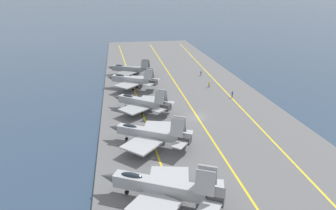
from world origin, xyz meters
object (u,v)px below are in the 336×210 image
object	(u,v)px
parked_jet_third	(142,102)
parked_jet_fourth	(132,80)
parked_jet_second	(150,133)
parked_jet_fifth	(130,69)
crew_purple_vest	(201,73)
parked_jet_nearest	(162,187)
crew_yellow_vest	(209,84)
crew_blue_vest	(232,94)

from	to	relation	value
parked_jet_third	parked_jet_fourth	bearing A→B (deg)	4.12
parked_jet_third	parked_jet_fourth	world-z (taller)	parked_jet_fourth
parked_jet_second	parked_jet_third	world-z (taller)	parked_jet_second
parked_jet_third	parked_jet_fifth	bearing A→B (deg)	1.90
parked_jet_third	crew_purple_vest	bearing A→B (deg)	-38.27
parked_jet_fifth	parked_jet_third	bearing A→B (deg)	-178.10
parked_jet_nearest	crew_purple_vest	bearing A→B (deg)	-20.02
parked_jet_third	crew_yellow_vest	size ratio (longest dim) A/B	8.37
parked_jet_nearest	crew_yellow_vest	world-z (taller)	parked_jet_nearest
parked_jet_second	crew_purple_vest	xyz separation A→B (m)	(44.13, -21.67, -1.29)
crew_purple_vest	parked_jet_nearest	bearing A→B (deg)	159.98
crew_blue_vest	crew_purple_vest	bearing A→B (deg)	6.40
parked_jet_nearest	parked_jet_fourth	xyz separation A→B (m)	(49.94, 1.19, 0.35)
parked_jet_fourth	crew_yellow_vest	bearing A→B (deg)	-95.22
parked_jet_third	crew_blue_vest	bearing A→B (deg)	-76.93
parked_jet_second	crew_yellow_vest	distance (m)	38.06
crew_yellow_vest	crew_blue_vest	xyz separation A→B (m)	(-9.78, -3.37, 0.04)
parked_jet_second	parked_jet_fifth	bearing A→B (deg)	1.47
parked_jet_second	crew_yellow_vest	size ratio (longest dim) A/B	9.05
crew_yellow_vest	crew_blue_vest	world-z (taller)	crew_blue_vest
parked_jet_fifth	parked_jet_second	bearing A→B (deg)	-178.53
crew_yellow_vest	crew_purple_vest	size ratio (longest dim) A/B	1.00
parked_jet_fourth	crew_blue_vest	size ratio (longest dim) A/B	8.55
parked_jet_fourth	crew_yellow_vest	xyz separation A→B (m)	(-2.03, -22.21, -1.71)
parked_jet_third	crew_yellow_vest	bearing A→B (deg)	-53.63
parked_jet_fifth	crew_purple_vest	bearing A→B (deg)	-100.90
crew_blue_vest	parked_jet_second	bearing A→B (deg)	132.44
parked_jet_fifth	parked_jet_fourth	bearing A→B (deg)	179.26
parked_jet_third	parked_jet_nearest	bearing A→B (deg)	179.87
parked_jet_nearest	parked_jet_second	world-z (taller)	parked_jet_nearest
parked_jet_fourth	parked_jet_fifth	xyz separation A→B (m)	(14.66, -0.19, -0.46)
crew_purple_vest	parked_jet_third	bearing A→B (deg)	141.73
parked_jet_nearest	parked_jet_second	bearing A→B (deg)	-0.90
parked_jet_fourth	crew_purple_vest	xyz separation A→B (m)	(10.24, -23.11, -1.71)
crew_yellow_vest	crew_purple_vest	bearing A→B (deg)	-4.19
parked_jet_nearest	crew_yellow_vest	xyz separation A→B (m)	(47.91, -21.03, -1.36)
crew_purple_vest	crew_blue_vest	xyz separation A→B (m)	(-22.05, -2.47, 0.04)
parked_jet_fourth	crew_blue_vest	world-z (taller)	parked_jet_fourth
parked_jet_fourth	parked_jet_fifth	size ratio (longest dim) A/B	0.97
parked_jet_second	parked_jet_fifth	world-z (taller)	parked_jet_second
parked_jet_second	crew_yellow_vest	world-z (taller)	parked_jet_second
parked_jet_nearest	crew_purple_vest	xyz separation A→B (m)	(60.18, -21.93, -1.36)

